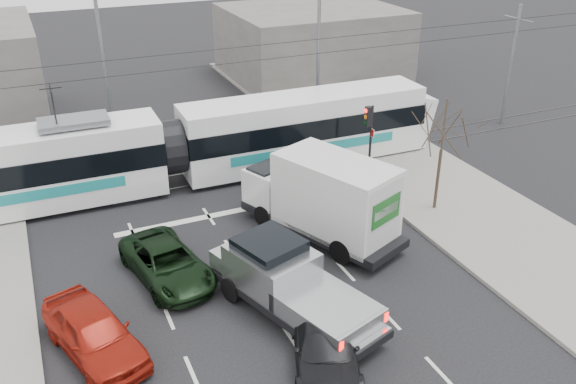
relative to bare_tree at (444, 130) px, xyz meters
name	(u,v)px	position (x,y,z in m)	size (l,w,h in m)	color
ground	(303,280)	(-7.60, -2.50, -3.79)	(120.00, 120.00, 0.00)	black
sidewalk_right	(498,228)	(1.40, -2.50, -3.72)	(6.00, 60.00, 0.15)	gray
rails	(217,174)	(-7.60, 7.50, -3.78)	(60.00, 1.60, 0.03)	#33302D
building_right	(312,43)	(4.40, 21.50, -1.29)	(12.00, 10.00, 5.00)	slate
bare_tree	(444,130)	(0.00, 0.00, 0.00)	(2.40, 2.40, 5.00)	#47382B
traffic_signal	(369,127)	(-1.13, 4.00, -1.05)	(0.44, 0.44, 3.60)	black
street_lamp_near	(316,41)	(-0.29, 11.50, 1.32)	(2.38, 0.25, 9.00)	slate
street_lamp_far	(99,54)	(-11.79, 13.50, 1.32)	(2.38, 0.25, 9.00)	slate
catenary	(213,99)	(-7.60, 7.50, 0.09)	(60.00, 0.20, 7.00)	black
tram	(170,149)	(-9.90, 7.16, -1.89)	(26.32, 3.04, 5.36)	white
silver_pickup	(286,281)	(-8.84, -3.83, -2.61)	(4.14, 6.91, 2.38)	black
box_truck	(323,198)	(-5.50, 0.07, -2.06)	(4.89, 7.39, 3.50)	black
navy_pickup	(319,187)	(-4.50, 2.44, -2.86)	(2.86, 4.75, 1.89)	black
green_car	(167,263)	(-12.03, -0.37, -3.14)	(2.18, 4.72, 1.31)	black
red_car	(94,332)	(-15.02, -3.41, -3.01)	(1.84, 4.56, 1.55)	#9B1A0E
dark_car	(325,345)	(-8.82, -6.64, -3.11)	(1.92, 4.72, 1.37)	black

